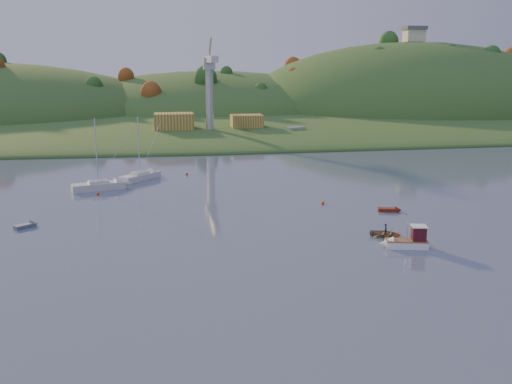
{
  "coord_description": "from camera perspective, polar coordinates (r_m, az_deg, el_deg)",
  "views": [
    {
      "loc": [
        -10.94,
        -40.54,
        20.62
      ],
      "look_at": [
        1.29,
        34.93,
        3.49
      ],
      "focal_mm": 40.0,
      "sensor_mm": 36.0,
      "label": 1
    }
  ],
  "objects": [
    {
      "name": "grey_dinghy",
      "position": [
        79.86,
        -21.73,
        -3.08
      ],
      "size": [
        3.1,
        2.78,
        1.14
      ],
      "rotation": [
        0.0,
        0.0,
        0.67
      ],
      "color": "slate",
      "rests_on": "ground"
    },
    {
      "name": "wharf",
      "position": [
        164.47,
        -3.6,
        5.82
      ],
      "size": [
        42.0,
        16.0,
        2.4
      ],
      "primitive_type": "cube",
      "color": "slate",
      "rests_on": "ground"
    },
    {
      "name": "hilltop_house",
      "position": [
        258.59,
        15.53,
        15.02
      ],
      "size": [
        9.0,
        7.0,
        6.45
      ],
      "color": "beige",
      "rests_on": "hill_right"
    },
    {
      "name": "buoy_2",
      "position": [
        95.7,
        -15.55,
        -0.13
      ],
      "size": [
        0.5,
        0.5,
        0.5
      ],
      "primitive_type": "sphere",
      "color": "#F8510D",
      "rests_on": "ground"
    },
    {
      "name": "ground",
      "position": [
        46.78,
        5.44,
        -13.58
      ],
      "size": [
        500.0,
        500.0,
        0.0
      ],
      "primitive_type": "plane",
      "color": "#38415C",
      "rests_on": "ground"
    },
    {
      "name": "far_shore",
      "position": [
        271.55,
        -6.94,
        8.18
      ],
      "size": [
        620.0,
        220.0,
        1.5
      ],
      "primitive_type": "cube",
      "color": "#2E5522",
      "rests_on": "ground"
    },
    {
      "name": "shed_west",
      "position": [
        164.33,
        -8.2,
        6.97
      ],
      "size": [
        11.0,
        8.0,
        4.8
      ],
      "primitive_type": "cube",
      "color": "olive",
      "rests_on": "wharf"
    },
    {
      "name": "canoe",
      "position": [
        71.73,
        12.82,
        -4.08
      ],
      "size": [
        4.61,
        4.15,
        0.79
      ],
      "primitive_type": "imported",
      "rotation": [
        0.0,
        0.0,
        1.1
      ],
      "color": "#8E724E",
      "rests_on": "ground"
    },
    {
      "name": "hill_right",
      "position": [
        259.09,
        15.1,
        7.63
      ],
      "size": [
        150.0,
        130.0,
        60.0
      ],
      "primitive_type": "ellipsoid",
      "color": "#2E5522",
      "rests_on": "ground"
    },
    {
      "name": "buoy_0",
      "position": [
        72.5,
        13.98,
        -4.08
      ],
      "size": [
        0.5,
        0.5,
        0.5
      ],
      "primitive_type": "sphere",
      "color": "#F8510D",
      "rests_on": "ground"
    },
    {
      "name": "paddler",
      "position": [
        71.65,
        12.84,
        -3.84
      ],
      "size": [
        0.53,
        0.6,
        1.39
      ],
      "primitive_type": "imported",
      "rotation": [
        0.0,
        0.0,
        1.1
      ],
      "color": "black",
      "rests_on": "ground"
    },
    {
      "name": "shed_east",
      "position": [
        167.07,
        -0.93,
        7.05
      ],
      "size": [
        9.0,
        7.0,
        4.0
      ],
      "primitive_type": "cube",
      "color": "olive",
      "rests_on": "wharf"
    },
    {
      "name": "red_tender",
      "position": [
        84.12,
        13.51,
        -1.75
      ],
      "size": [
        3.55,
        2.04,
        1.15
      ],
      "rotation": [
        0.0,
        0.0,
        -0.28
      ],
      "color": "#611D0D",
      "rests_on": "ground"
    },
    {
      "name": "shore_slope",
      "position": [
        206.87,
        -6.17,
        6.83
      ],
      "size": [
        640.0,
        150.0,
        7.0
      ],
      "primitive_type": "ellipsoid",
      "color": "#2E5522",
      "rests_on": "ground"
    },
    {
      "name": "sailboat_near",
      "position": [
        106.25,
        -11.51,
        1.59
      ],
      "size": [
        7.43,
        7.76,
        11.47
      ],
      "rotation": [
        0.0,
        0.0,
        0.83
      ],
      "color": "silver",
      "rests_on": "ground"
    },
    {
      "name": "work_vessel",
      "position": [
        163.97,
        3.93,
        5.78
      ],
      "size": [
        13.53,
        9.3,
        3.29
      ],
      "rotation": [
        0.0,
        0.0,
        0.41
      ],
      "color": "#505B69",
      "rests_on": "ground"
    },
    {
      "name": "hillside_trees",
      "position": [
        226.75,
        -6.46,
        7.33
      ],
      "size": [
        280.0,
        50.0,
        32.0
      ],
      "primitive_type": null,
      "color": "#1B4D1D",
      "rests_on": "ground"
    },
    {
      "name": "dock_crane",
      "position": [
        159.5,
        -4.64,
        11.35
      ],
      "size": [
        3.2,
        28.0,
        20.3
      ],
      "color": "#B7B7BC",
      "rests_on": "wharf"
    },
    {
      "name": "buoy_3",
      "position": [
        109.87,
        -6.94,
        1.85
      ],
      "size": [
        0.5,
        0.5,
        0.5
      ],
      "primitive_type": "sphere",
      "color": "#F8510D",
      "rests_on": "ground"
    },
    {
      "name": "fishing_boat",
      "position": [
        67.89,
        14.53,
        -4.78
      ],
      "size": [
        5.78,
        2.88,
        3.53
      ],
      "rotation": [
        0.0,
        0.0,
        2.92
      ],
      "color": "white",
      "rests_on": "ground"
    },
    {
      "name": "sailboat_far",
      "position": [
        99.4,
        -15.48,
        0.64
      ],
      "size": [
        9.09,
        5.11,
        12.09
      ],
      "rotation": [
        0.0,
        0.0,
        0.31
      ],
      "color": "silver",
      "rests_on": "ground"
    },
    {
      "name": "buoy_1",
      "position": [
        86.66,
        6.69,
        -1.06
      ],
      "size": [
        0.5,
        0.5,
        0.5
      ],
      "primitive_type": "sphere",
      "color": "#F8510D",
      "rests_on": "ground"
    },
    {
      "name": "hill_center",
      "position": [
        252.26,
        -4.46,
        7.9
      ],
      "size": [
        140.0,
        120.0,
        36.0
      ],
      "primitive_type": "ellipsoid",
      "color": "#2E5522",
      "rests_on": "ground"
    }
  ]
}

